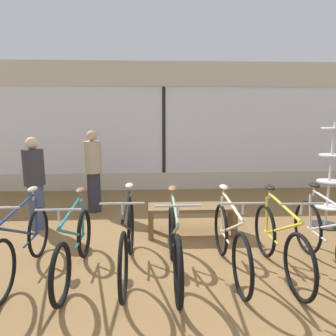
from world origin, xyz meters
TOP-DOWN VIEW (x-y plane):
  - ground_plane at (0.00, 0.00)m, footprint 24.00×24.00m
  - shop_back_wall at (0.00, 4.03)m, footprint 12.00×0.08m
  - bicycle_far_left at (-1.86, -0.10)m, footprint 0.46×1.74m
  - bicycle_left at (-1.23, -0.15)m, footprint 0.46×1.72m
  - bicycle_center_left at (-0.60, -0.10)m, footprint 0.46×1.82m
  - bicycle_center at (-0.03, -0.25)m, footprint 0.46×1.73m
  - bicycle_center_right at (0.66, -0.15)m, footprint 0.46×1.71m
  - bicycle_right at (1.26, -0.21)m, footprint 0.46×1.71m
  - bicycle_far_right at (1.89, -0.18)m, footprint 0.46×1.79m
  - accessory_rack at (2.74, 1.29)m, footprint 0.48×0.48m
  - display_bench at (0.34, 1.05)m, footprint 1.40×0.44m
  - customer_near_rack at (-2.27, 1.44)m, footprint 0.42×0.42m
  - customer_by_window at (-1.46, 2.31)m, footprint 0.47×0.47m

SIDE VIEW (x-z plane):
  - ground_plane at x=0.00m, z-range 0.00..0.00m
  - bicycle_left at x=-1.23m, z-range -0.14..0.87m
  - bicycle_far_left at x=-1.86m, z-range -0.12..0.90m
  - display_bench at x=0.34m, z-range 0.15..0.64m
  - bicycle_center_right at x=0.66m, z-range -0.12..0.91m
  - bicycle_right at x=1.26m, z-range -0.12..0.92m
  - bicycle_center at x=-0.03m, z-range -0.13..0.93m
  - bicycle_far_right at x=1.89m, z-range -0.12..0.94m
  - bicycle_center_left at x=-0.60m, z-range -0.12..0.94m
  - accessory_rack at x=2.74m, z-range -0.17..1.64m
  - customer_near_rack at x=-2.27m, z-range 0.03..1.60m
  - customer_by_window at x=-1.46m, z-range 0.04..1.66m
  - shop_back_wall at x=0.00m, z-range 0.04..3.24m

